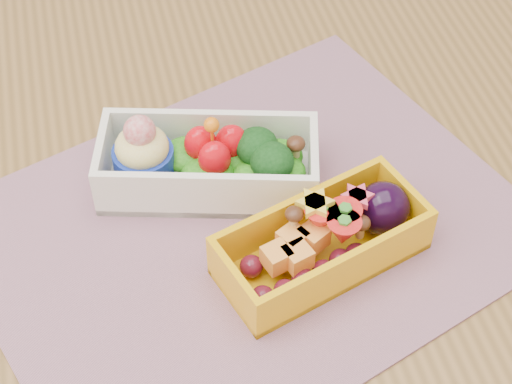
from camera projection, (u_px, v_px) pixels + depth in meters
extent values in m
cube|color=brown|center=(258.00, 237.00, 0.74)|extent=(1.20, 0.80, 0.04)
cube|color=#A57282|center=(249.00, 228.00, 0.72)|extent=(0.54, 0.47, 0.00)
cube|color=white|center=(208.00, 163.00, 0.74)|extent=(0.21, 0.13, 0.05)
ellipsoid|color=#4DB325|center=(209.00, 169.00, 0.74)|extent=(0.19, 0.11, 0.02)
cylinder|color=#162FA6|center=(144.00, 164.00, 0.74)|extent=(0.05, 0.05, 0.03)
sphere|color=red|center=(140.00, 131.00, 0.71)|extent=(0.03, 0.03, 0.03)
ellipsoid|color=red|center=(200.00, 144.00, 0.73)|extent=(0.03, 0.02, 0.04)
ellipsoid|color=red|center=(215.00, 159.00, 0.72)|extent=(0.03, 0.02, 0.04)
ellipsoid|color=red|center=(231.00, 142.00, 0.73)|extent=(0.03, 0.02, 0.04)
sphere|color=orange|center=(211.00, 125.00, 0.71)|extent=(0.01, 0.01, 0.01)
ellipsoid|color=black|center=(257.00, 147.00, 0.73)|extent=(0.04, 0.04, 0.03)
ellipsoid|color=black|center=(272.00, 162.00, 0.72)|extent=(0.04, 0.04, 0.03)
ellipsoid|color=#3F2111|center=(296.00, 144.00, 0.73)|extent=(0.02, 0.02, 0.01)
cube|color=#EAA90B|center=(322.00, 243.00, 0.68)|extent=(0.19, 0.12, 0.05)
ellipsoid|color=#551020|center=(289.00, 271.00, 0.67)|extent=(0.10, 0.07, 0.02)
cube|color=orange|center=(294.00, 247.00, 0.67)|extent=(0.05, 0.05, 0.02)
cone|color=red|center=(320.00, 220.00, 0.68)|extent=(0.04, 0.04, 0.03)
cone|color=red|center=(344.00, 220.00, 0.68)|extent=(0.04, 0.04, 0.03)
cone|color=red|center=(343.00, 233.00, 0.67)|extent=(0.04, 0.04, 0.03)
cylinder|color=yellow|center=(315.00, 203.00, 0.67)|extent=(0.03, 0.03, 0.01)
cylinder|color=#E53F5B|center=(357.00, 197.00, 0.68)|extent=(0.03, 0.03, 0.01)
ellipsoid|color=#3F2111|center=(293.00, 227.00, 0.68)|extent=(0.02, 0.02, 0.01)
ellipsoid|color=#3F2111|center=(360.00, 229.00, 0.68)|extent=(0.02, 0.02, 0.01)
ellipsoid|color=black|center=(383.00, 209.00, 0.70)|extent=(0.05, 0.04, 0.05)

